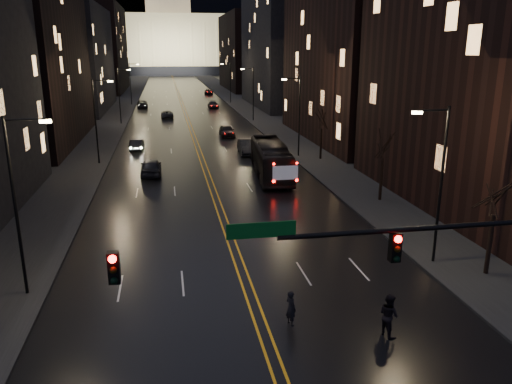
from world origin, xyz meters
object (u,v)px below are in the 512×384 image
oncoming_car_b (137,145)px  receding_car_a (247,147)px  pedestrian_b (389,315)px  traffic_signal (460,256)px  bus (271,159)px  pedestrian_a (291,308)px  oncoming_car_a (151,167)px

oncoming_car_b → receding_car_a: size_ratio=0.81×
pedestrian_b → traffic_signal: bearing=173.4°
bus → oncoming_car_b: bearing=135.3°
pedestrian_a → pedestrian_b: pedestrian_b is taller
traffic_signal → pedestrian_b: size_ratio=8.94×
receding_car_a → pedestrian_b: size_ratio=2.66×
receding_car_a → pedestrian_a: bearing=-94.4°
oncoming_car_a → receding_car_a: receding_car_a is taller
traffic_signal → receding_car_a: (-0.46, 42.65, -4.26)m
bus → oncoming_car_b: bus is taller
bus → receding_car_a: size_ratio=2.34×
receding_car_a → pedestrian_b: pedestrian_b is taller
bus → receding_car_a: bus is taller
oncoming_car_a → pedestrian_b: bearing=109.1°
pedestrian_a → oncoming_car_b: bearing=-11.3°
bus → pedestrian_a: size_ratio=7.25×
traffic_signal → receding_car_a: traffic_signal is taller
oncoming_car_a → oncoming_car_b: bearing=-81.4°
bus → pedestrian_a: bearing=-95.4°
oncoming_car_a → receding_car_a: size_ratio=0.95×
oncoming_car_b → pedestrian_a: bearing=104.9°
receding_car_a → pedestrian_b: bearing=-88.5°
oncoming_car_b → pedestrian_a: 43.12m
traffic_signal → bus: size_ratio=1.44×
bus → receding_car_a: (-0.56, 10.93, -0.83)m
oncoming_car_a → pedestrian_b: (10.63, -30.71, 0.14)m
traffic_signal → bus: 31.90m
oncoming_car_b → pedestrian_b: 45.57m
bus → pedestrian_b: bearing=-87.0°
traffic_signal → pedestrian_b: (-0.69, 3.45, -4.14)m
pedestrian_b → pedestrian_a: bearing=50.5°
bus → oncoming_car_b: (-13.39, 15.52, -0.99)m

